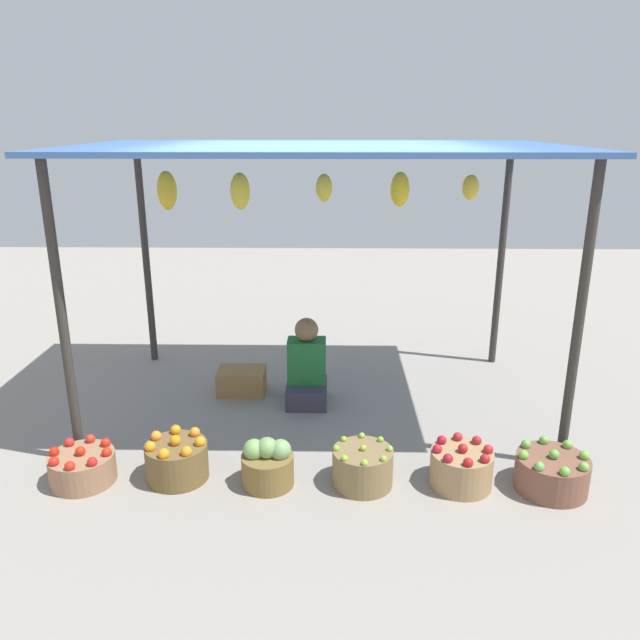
% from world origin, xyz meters
% --- Properties ---
extents(ground_plane, '(14.00, 14.00, 0.00)m').
position_xyz_m(ground_plane, '(0.00, 0.00, 0.00)').
color(ground_plane, gray).
extents(market_stall_structure, '(3.88, 2.34, 2.24)m').
position_xyz_m(market_stall_structure, '(-0.01, 0.01, 2.09)').
color(market_stall_structure, '#38332D').
rests_on(market_stall_structure, ground).
extents(vendor_person, '(0.36, 0.44, 0.78)m').
position_xyz_m(vendor_person, '(-0.13, 0.03, 0.30)').
color(vendor_person, '#3C394C').
rests_on(vendor_person, ground).
extents(basket_red_tomatoes, '(0.45, 0.45, 0.27)m').
position_xyz_m(basket_red_tomatoes, '(-1.65, -1.31, 0.11)').
color(basket_red_tomatoes, '#9A704F').
rests_on(basket_red_tomatoes, ground).
extents(basket_oranges, '(0.44, 0.44, 0.33)m').
position_xyz_m(basket_oranges, '(-1.00, -1.25, 0.14)').
color(basket_oranges, brown).
rests_on(basket_oranges, ground).
extents(basket_cabbages, '(0.36, 0.36, 0.36)m').
position_xyz_m(basket_cabbages, '(-0.35, -1.32, 0.15)').
color(basket_cabbages, brown).
rests_on(basket_cabbages, ground).
extents(basket_limes, '(0.42, 0.42, 0.31)m').
position_xyz_m(basket_limes, '(0.31, -1.31, 0.14)').
color(basket_limes, olive).
rests_on(basket_limes, ground).
extents(basket_red_apples, '(0.43, 0.43, 0.32)m').
position_xyz_m(basket_red_apples, '(0.99, -1.31, 0.14)').
color(basket_red_apples, '#A48156').
rests_on(basket_red_apples, ground).
extents(basket_green_apples, '(0.49, 0.49, 0.30)m').
position_xyz_m(basket_green_apples, '(1.61, -1.35, 0.13)').
color(basket_green_apples, brown).
rests_on(basket_green_apples, ground).
extents(wooden_crate_near_vendor, '(0.44, 0.31, 0.23)m').
position_xyz_m(wooden_crate_near_vendor, '(-0.74, 0.20, 0.12)').
color(wooden_crate_near_vendor, olive).
rests_on(wooden_crate_near_vendor, ground).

